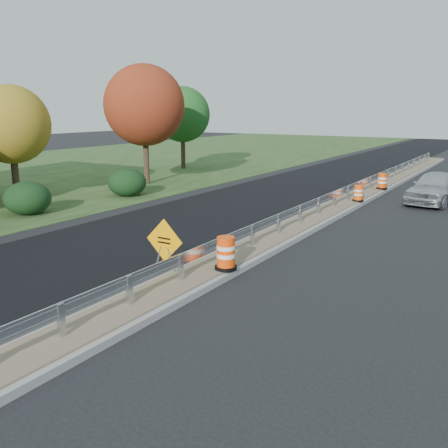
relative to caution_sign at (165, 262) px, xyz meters
The scene contains 15 objects.
ground 3.67m from the caution_sign, 75.69° to the left, with size 140.00×140.00×0.00m, color black.
grass_verge_near 26.77m from the caution_sign, 149.64° to the left, with size 30.00×120.00×0.03m, color #23411C.
milled_overlay 13.98m from the caution_sign, 104.50° to the left, with size 7.20×120.00×0.01m, color black.
median 11.57m from the caution_sign, 85.54° to the left, with size 1.60×55.00×0.23m.
guardrail 12.56m from the caution_sign, 85.89° to the left, with size 0.10×46.15×0.72m.
hedge_mid 11.18m from the caution_sign, 161.59° to the left, with size 2.09×2.09×1.52m, color black.
hedge_north 13.89m from the caution_sign, 136.67° to the left, with size 2.09×2.09×1.52m, color black.
tree_near_yellow 15.53m from the caution_sign, 158.59° to the left, with size 3.96×3.96×5.88m.
tree_near_red 18.68m from the caution_sign, 131.81° to the left, with size 4.95×4.95×7.35m.
tree_near_back 26.57m from the caution_sign, 125.05° to the left, with size 4.29×4.29×6.37m.
caution_sign is the anchor object (origin of this frame).
barrel_median_near 1.75m from the caution_sign, 32.93° to the left, with size 0.64×0.64×0.94m.
barrel_median_mid 13.54m from the caution_sign, 83.85° to the left, with size 0.53×0.53×0.78m.
barrel_median_far 18.01m from the caution_sign, 85.38° to the left, with size 0.60×0.60×0.89m.
car_silver 16.77m from the caution_sign, 74.21° to the left, with size 1.92×4.78×1.63m, color silver.
Camera 1 is at (7.62, -14.16, 4.70)m, focal length 40.00 mm.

